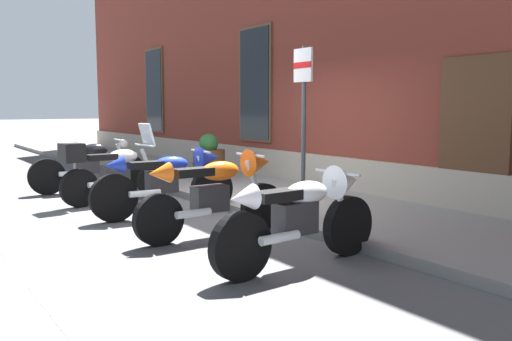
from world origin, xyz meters
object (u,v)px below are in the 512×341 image
motorcycle_white_sport (305,212)px  barrel_planter (209,160)px  motorcycle_silver_touring (112,170)px  motorcycle_blue_sport (170,179)px  motorcycle_black_naked (90,166)px  parking_sign (303,107)px  motorcycle_orange_sport (219,190)px

motorcycle_white_sport → barrel_planter: (-5.81, 2.16, -0.05)m
motorcycle_silver_touring → barrel_planter: 2.83m
motorcycle_blue_sport → motorcycle_white_sport: bearing=0.6°
motorcycle_black_naked → parking_sign: size_ratio=0.97×
motorcycle_orange_sport → barrel_planter: size_ratio=2.27×
motorcycle_black_naked → motorcycle_orange_sport: bearing=2.8°
barrel_planter → motorcycle_white_sport: bearing=-20.4°
motorcycle_silver_touring → parking_sign: size_ratio=0.87×
motorcycle_silver_touring → parking_sign: bearing=27.5°
motorcycle_black_naked → motorcycle_blue_sport: (2.96, 0.25, 0.07)m
parking_sign → motorcycle_blue_sport: bearing=-141.2°
motorcycle_silver_touring → motorcycle_orange_sport: size_ratio=0.94×
motorcycle_orange_sport → motorcycle_white_sport: 1.58m
motorcycle_black_naked → motorcycle_blue_sport: 2.97m
motorcycle_silver_touring → motorcycle_blue_sport: 1.55m
motorcycle_black_naked → motorcycle_blue_sport: motorcycle_blue_sport is taller
motorcycle_white_sport → motorcycle_silver_touring: bearing=-175.3°
motorcycle_black_naked → motorcycle_blue_sport: bearing=4.9°
motorcycle_silver_touring → motorcycle_white_sport: (4.56, 0.38, -0.01)m
motorcycle_silver_touring → parking_sign: (3.05, 1.59, 1.05)m
motorcycle_blue_sport → motorcycle_white_sport: size_ratio=1.06×
motorcycle_blue_sport → barrel_planter: size_ratio=2.39×
motorcycle_black_naked → motorcycle_white_sport: 6.03m
motorcycle_black_naked → barrel_planter: bearing=85.1°
motorcycle_black_naked → motorcycle_silver_touring: 1.46m
motorcycle_silver_touring → barrel_planter: bearing=116.2°
motorcycle_orange_sport → parking_sign: size_ratio=0.92×
motorcycle_blue_sport → parking_sign: parking_sign is taller
motorcycle_orange_sport → motorcycle_white_sport: bearing=2.3°
motorcycle_blue_sport → barrel_planter: bearing=141.4°
motorcycle_silver_touring → motorcycle_white_sport: bearing=4.7°
motorcycle_silver_touring → motorcycle_blue_sport: motorcycle_silver_touring is taller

